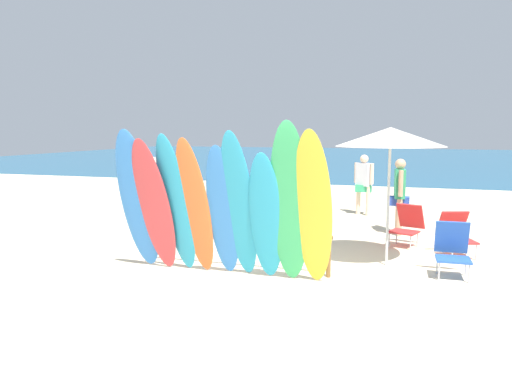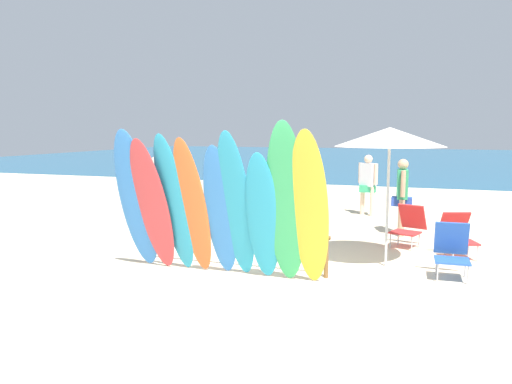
{
  "view_description": "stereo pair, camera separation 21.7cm",
  "coord_description": "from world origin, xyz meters",
  "views": [
    {
      "loc": [
        2.73,
        -7.38,
        2.25
      ],
      "look_at": [
        0.0,
        1.26,
        1.11
      ],
      "focal_mm": 34.83,
      "sensor_mm": 36.0,
      "label": 1
    },
    {
      "loc": [
        2.93,
        -7.32,
        2.25
      ],
      "look_at": [
        0.0,
        1.26,
        1.11
      ],
      "focal_mm": 34.83,
      "sensor_mm": 36.0,
      "label": 2
    }
  ],
  "objects": [
    {
      "name": "beach_umbrella",
      "position": [
        2.37,
        0.97,
        2.13
      ],
      "size": [
        1.76,
        1.76,
        2.29
      ],
      "color": "silver",
      "rests_on": "ground"
    },
    {
      "name": "beachgoer_near_rack",
      "position": [
        -2.49,
        1.95,
        0.97
      ],
      "size": [
        0.45,
        0.5,
        1.68
      ],
      "rotation": [
        0.0,
        0.0,
        4.0
      ],
      "color": "beige",
      "rests_on": "ground"
    },
    {
      "name": "surfboard_teal_2",
      "position": [
        -0.71,
        -0.56,
        1.1
      ],
      "size": [
        0.57,
        0.84,
        2.21
      ],
      "primitive_type": "ellipsoid",
      "rotation": [
        0.32,
        0.0,
        -0.1
      ],
      "color": "#289EC6",
      "rests_on": "ground"
    },
    {
      "name": "surfboard_teal_6",
      "position": [
        0.72,
        -0.54,
        0.98
      ],
      "size": [
        0.53,
        0.75,
        1.96
      ],
      "primitive_type": "ellipsoid",
      "rotation": [
        0.32,
        0.0,
        0.06
      ],
      "color": "#289EC6",
      "rests_on": "ground"
    },
    {
      "name": "beach_chair_striped",
      "position": [
        3.52,
        2.04,
        0.42
      ],
      "size": [
        0.72,
        0.86,
        0.79
      ],
      "rotation": [
        0.0,
        0.0,
        0.34
      ],
      "color": "#B7B7BC",
      "rests_on": "ground"
    },
    {
      "name": "surfboard_orange_3",
      "position": [
        -0.39,
        -0.57,
        1.08
      ],
      "size": [
        0.55,
        0.83,
        2.16
      ],
      "primitive_type": "ellipsoid",
      "rotation": [
        0.32,
        0.0,
        -0.08
      ],
      "color": "orange",
      "rests_on": "ground"
    },
    {
      "name": "surfboard_yellow_8",
      "position": [
        1.42,
        -0.57,
        1.14
      ],
      "size": [
        0.56,
        0.75,
        2.27
      ],
      "primitive_type": "ellipsoid",
      "rotation": [
        0.29,
        0.0,
        -0.02
      ],
      "color": "yellow",
      "rests_on": "ground"
    },
    {
      "name": "surfboard_green_7",
      "position": [
        1.08,
        -0.58,
        1.2
      ],
      "size": [
        0.63,
        0.81,
        2.39
      ],
      "primitive_type": "ellipsoid",
      "rotation": [
        0.29,
        0.0,
        0.08
      ],
      "color": "#38B266",
      "rests_on": "ground"
    },
    {
      "name": "beachgoer_photographing",
      "position": [
        2.49,
        3.58,
        0.94
      ],
      "size": [
        0.42,
        0.62,
        1.63
      ],
      "rotation": [
        0.0,
        0.0,
        1.67
      ],
      "color": "tan",
      "rests_on": "ground"
    },
    {
      "name": "surfboard_blue_0",
      "position": [
        -1.36,
        -0.59,
        1.14
      ],
      "size": [
        0.65,
        0.94,
        2.28
      ],
      "primitive_type": "ellipsoid",
      "rotation": [
        0.35,
        0.0,
        0.08
      ],
      "color": "#337AD1",
      "rests_on": "ground"
    },
    {
      "name": "beachgoer_by_water",
      "position": [
        -0.84,
        5.83,
        0.86
      ],
      "size": [
        0.39,
        0.56,
        1.48
      ],
      "rotation": [
        0.0,
        0.0,
        4.75
      ],
      "color": "#9E704C",
      "rests_on": "ground"
    },
    {
      "name": "beach_chair_blue",
      "position": [
        3.37,
        0.68,
        0.43
      ],
      "size": [
        0.52,
        0.65,
        0.84
      ],
      "rotation": [
        0.0,
        0.0,
        0.03
      ],
      "color": "#B7B7BC",
      "rests_on": "ground"
    },
    {
      "name": "beachgoer_strolling",
      "position": [
        1.53,
        5.86,
        0.92
      ],
      "size": [
        0.53,
        0.39,
        1.6
      ],
      "rotation": [
        0.0,
        0.0,
        5.73
      ],
      "color": "beige",
      "rests_on": "ground"
    },
    {
      "name": "surfboard_teal_5",
      "position": [
        0.32,
        -0.57,
        1.13
      ],
      "size": [
        0.51,
        0.87,
        2.25
      ],
      "primitive_type": "ellipsoid",
      "rotation": [
        0.34,
        0.0,
        -0.03
      ],
      "color": "#289EC6",
      "rests_on": "ground"
    },
    {
      "name": "surfboard_blue_4",
      "position": [
        0.05,
        -0.53,
        1.02
      ],
      "size": [
        0.53,
        0.81,
        2.05
      ],
      "primitive_type": "ellipsoid",
      "rotation": [
        0.34,
        0.0,
        0.08
      ],
      "color": "#337AD1",
      "rests_on": "ground"
    },
    {
      "name": "ground",
      "position": [
        0.0,
        14.0,
        0.0
      ],
      "size": [
        60.0,
        60.0,
        0.0
      ],
      "primitive_type": "plane",
      "color": "beige"
    },
    {
      "name": "surfboard_red_1",
      "position": [
        -1.06,
        -0.61,
        1.07
      ],
      "size": [
        0.62,
        0.87,
        2.14
      ],
      "primitive_type": "ellipsoid",
      "rotation": [
        0.35,
        0.0,
        -0.08
      ],
      "color": "#D13D42",
      "rests_on": "ground"
    },
    {
      "name": "beachgoer_midbeach",
      "position": [
        -2.39,
        3.03,
        0.94
      ],
      "size": [
        0.46,
        0.47,
        1.63
      ],
      "rotation": [
        0.0,
        0.0,
        0.8
      ],
      "color": "beige",
      "rests_on": "ground"
    },
    {
      "name": "ocean_water",
      "position": [
        0.0,
        32.77,
        0.01
      ],
      "size": [
        60.0,
        40.0,
        0.02
      ],
      "primitive_type": "cube",
      "color": "#235B7F",
      "rests_on": "ground"
    },
    {
      "name": "surfboard_rack",
      "position": [
        0.0,
        0.0,
        0.52
      ],
      "size": [
        3.24,
        0.07,
        0.65
      ],
      "color": "brown",
      "rests_on": "ground"
    },
    {
      "name": "beach_chair_red",
      "position": [
        2.68,
        2.58,
        0.43
      ],
      "size": [
        0.71,
        0.84,
        0.81
      ],
      "rotation": [
        0.0,
        0.0,
        -0.34
      ],
      "color": "#B7B7BC",
      "rests_on": "ground"
    }
  ]
}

